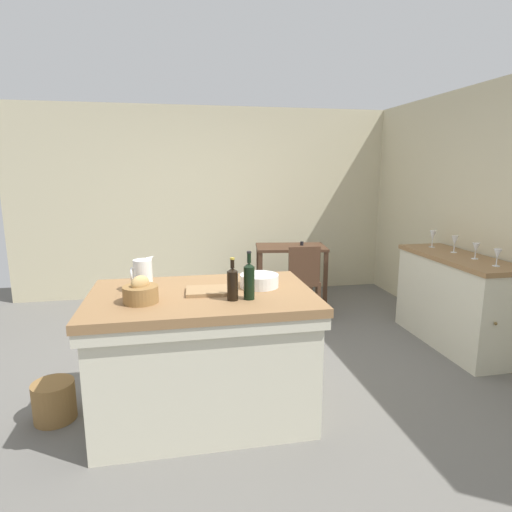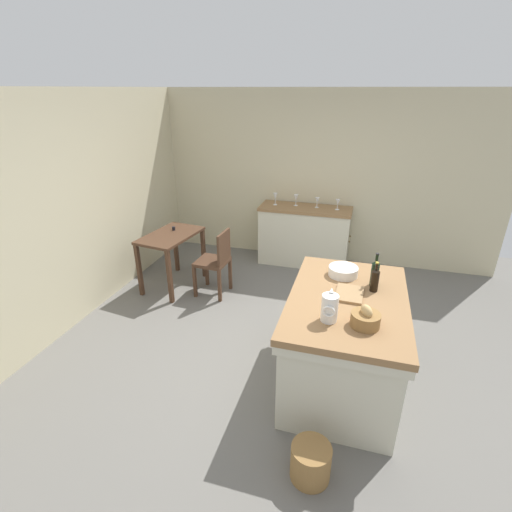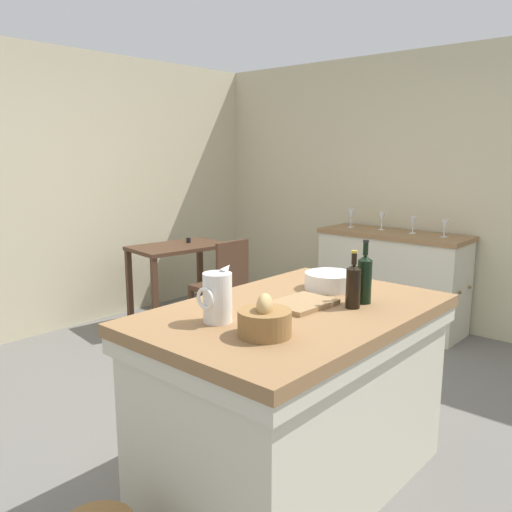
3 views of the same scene
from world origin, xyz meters
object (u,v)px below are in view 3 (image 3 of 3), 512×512
wooden_chair (224,285)px  wine_bottle_dark (365,278)px  pitcher (217,297)px  writing_desk (179,258)px  wine_glass_middle (382,218)px  wine_glass_right (351,215)px  bread_basket (265,321)px  wine_bottle_amber (353,285)px  wine_glass_left (413,222)px  island_table (294,389)px  side_cabinet (391,280)px  wash_bowl (330,281)px  cutting_board (302,303)px  wine_glass_far_left (445,225)px

wooden_chair → wine_bottle_dark: size_ratio=2.84×
pitcher → wine_bottle_dark: size_ratio=0.83×
writing_desk → wine_glass_middle: (1.32, -1.47, 0.40)m
pitcher → wine_glass_right: (2.99, 1.15, 0.02)m
bread_basket → wine_bottle_amber: wine_bottle_amber is taller
wine_bottle_dark → writing_desk: bearing=68.9°
wine_glass_middle → writing_desk: bearing=131.9°
wine_glass_left → island_table: bearing=-166.5°
island_table → wine_glass_left: (2.62, 0.63, 0.53)m
island_table → writing_desk: island_table is taller
wooden_chair → wine_glass_middle: 1.68m
side_cabinet → wash_bowl: 2.32m
island_table → pitcher: pitcher is taller
side_cabinet → wine_glass_left: size_ratio=9.21×
cutting_board → wine_glass_right: (2.54, 1.28, 0.12)m
island_table → cutting_board: 0.44m
bread_basket → wine_glass_middle: size_ratio=1.30×
wooden_chair → wine_bottle_dark: 2.25m
wine_glass_right → wine_glass_left: bearing=-87.0°
bread_basket → island_table: bearing=20.1°
wine_glass_left → wine_glass_middle: size_ratio=0.89×
wine_bottle_dark → wine_glass_left: size_ratio=2.09×
wooden_chair → wine_glass_far_left: (1.34, -1.43, 0.53)m
wine_glass_far_left → wine_glass_right: 0.95m
island_table → wine_glass_far_left: wine_glass_far_left is taller
wooden_chair → wine_glass_left: (1.37, -1.12, 0.53)m
island_table → wine_glass_left: bearing=13.5°
pitcher → wine_bottle_dark: wine_bottle_dark is taller
wash_bowl → wine_bottle_amber: size_ratio=0.99×
writing_desk → wine_glass_left: (1.31, -1.79, 0.38)m
pitcher → wine_bottle_dark: (0.70, -0.33, 0.02)m
wash_bowl → bread_basket: size_ratio=1.26×
side_cabinet → cutting_board: size_ratio=4.49×
bread_basket → wine_glass_left: bearing=14.4°
wine_bottle_dark → wine_glass_right: (2.29, 1.48, 0.00)m
island_table → wine_bottle_amber: size_ratio=5.44×
writing_desk → pitcher: (-1.71, -2.30, 0.39)m
island_table → wine_bottle_dark: wine_bottle_dark is taller
side_cabinet → pitcher: 3.10m
wooden_chair → wine_glass_left: size_ratio=5.94×
island_table → wash_bowl: (0.42, 0.08, 0.47)m
pitcher → wine_glass_middle: 3.14m
wine_glass_left → wine_glass_middle: (0.01, 0.33, 0.01)m
side_cabinet → bread_basket: (-2.97, -0.94, 0.52)m
island_table → wooden_chair: size_ratio=1.69×
island_table → wine_glass_right: bearing=26.2°
wine_bottle_amber → wine_glass_right: size_ratio=1.54×
side_cabinet → pitcher: pitcher is taller
wooden_chair → bread_basket: (-1.65, -1.90, 0.49)m
bread_basket → wine_glass_far_left: (2.99, 0.47, 0.05)m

